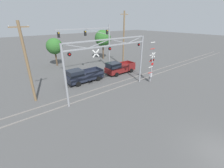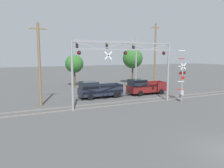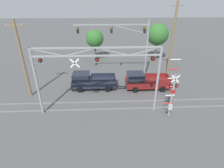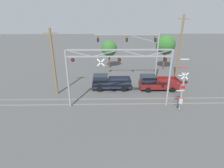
% 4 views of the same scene
% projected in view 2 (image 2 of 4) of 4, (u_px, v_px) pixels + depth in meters
% --- Properties ---
extents(rail_track_near, '(80.00, 0.08, 0.10)m').
position_uv_depth(rail_track_near, '(124.00, 104.00, 23.81)').
color(rail_track_near, gray).
rests_on(rail_track_near, ground_plane).
extents(rail_track_far, '(80.00, 0.08, 0.10)m').
position_uv_depth(rail_track_far, '(118.00, 102.00, 25.10)').
color(rail_track_far, gray).
rests_on(rail_track_far, ground_plane).
extents(crossing_gantry, '(11.66, 0.27, 6.74)m').
position_uv_depth(crossing_gantry, '(125.00, 62.00, 22.94)').
color(crossing_gantry, gray).
rests_on(crossing_gantry, ground_plane).
extents(crossing_signal_mast, '(1.14, 0.35, 5.93)m').
position_uv_depth(crossing_signal_mast, '(182.00, 83.00, 25.17)').
color(crossing_signal_mast, gray).
rests_on(crossing_signal_mast, ground_plane).
extents(traffic_signal_span, '(9.86, 0.39, 7.98)m').
position_uv_depth(traffic_signal_span, '(123.00, 55.00, 32.31)').
color(traffic_signal_span, gray).
rests_on(traffic_signal_span, ground_plane).
extents(pickup_truck_lead, '(5.49, 2.32, 2.12)m').
position_uv_depth(pickup_truck_lead, '(98.00, 90.00, 27.62)').
color(pickup_truck_lead, '#1E2333').
rests_on(pickup_truck_lead, ground_plane).
extents(pickup_truck_following, '(5.49, 2.32, 2.12)m').
position_uv_depth(pickup_truck_following, '(145.00, 87.00, 30.16)').
color(pickup_truck_following, maroon).
rests_on(pickup_truck_following, ground_plane).
extents(utility_pole_left, '(1.80, 0.28, 8.68)m').
position_uv_depth(utility_pole_left, '(39.00, 64.00, 22.78)').
color(utility_pole_left, brown).
rests_on(utility_pole_left, ground_plane).
extents(utility_pole_right, '(1.80, 0.28, 10.23)m').
position_uv_depth(utility_pole_right, '(155.00, 56.00, 34.24)').
color(utility_pole_right, brown).
rests_on(utility_pole_right, ground_plane).
extents(background_tree_beyond_span, '(3.71, 3.71, 6.64)m').
position_uv_depth(background_tree_beyond_span, '(133.00, 58.00, 40.85)').
color(background_tree_beyond_span, brown).
rests_on(background_tree_beyond_span, ground_plane).
extents(background_tree_far_left_verge, '(3.12, 3.12, 5.48)m').
position_uv_depth(background_tree_far_left_verge, '(74.00, 64.00, 37.47)').
color(background_tree_far_left_verge, brown).
rests_on(background_tree_far_left_verge, ground_plane).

